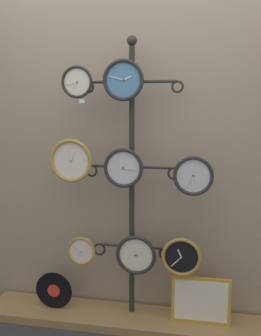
% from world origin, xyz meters
% --- Properties ---
extents(shop_wall, '(4.40, 0.04, 2.80)m').
position_xyz_m(shop_wall, '(0.00, 0.57, 1.40)').
color(shop_wall, gray).
rests_on(shop_wall, ground_plane).
extents(low_shelf, '(2.20, 0.36, 0.06)m').
position_xyz_m(low_shelf, '(0.00, 0.35, 0.03)').
color(low_shelf, '#9E7A4C').
rests_on(low_shelf, ground_plane).
extents(display_stand, '(0.71, 0.36, 2.07)m').
position_xyz_m(display_stand, '(0.00, 0.41, 0.74)').
color(display_stand, '#282623').
rests_on(display_stand, ground_plane).
extents(clock_top_left, '(0.22, 0.04, 0.22)m').
position_xyz_m(clock_top_left, '(-0.36, 0.32, 1.76)').
color(clock_top_left, silver).
extents(clock_top_center, '(0.28, 0.04, 0.28)m').
position_xyz_m(clock_top_center, '(-0.04, 0.32, 1.77)').
color(clock_top_center, '#4C84B2').
extents(clock_middle_left, '(0.31, 0.04, 0.31)m').
position_xyz_m(clock_middle_left, '(-0.42, 0.31, 1.22)').
color(clock_middle_left, silver).
extents(clock_middle_center, '(0.28, 0.04, 0.28)m').
position_xyz_m(clock_middle_center, '(-0.04, 0.33, 1.17)').
color(clock_middle_center, silver).
extents(clock_middle_right, '(0.27, 0.04, 0.27)m').
position_xyz_m(clock_middle_right, '(0.44, 0.32, 1.13)').
color(clock_middle_right, silver).
extents(clock_bottom_left, '(0.22, 0.04, 0.22)m').
position_xyz_m(clock_bottom_left, '(-0.36, 0.33, 0.54)').
color(clock_bottom_left, silver).
extents(clock_bottom_center, '(0.29, 0.04, 0.29)m').
position_xyz_m(clock_bottom_center, '(0.05, 0.33, 0.54)').
color(clock_bottom_center, silver).
extents(clock_bottom_right, '(0.28, 0.04, 0.28)m').
position_xyz_m(clock_bottom_right, '(0.37, 0.31, 0.56)').
color(clock_bottom_right, black).
extents(vinyl_record, '(0.29, 0.01, 0.29)m').
position_xyz_m(vinyl_record, '(-0.59, 0.34, 0.20)').
color(vinyl_record, black).
rests_on(vinyl_record, low_shelf).
extents(picture_frame, '(0.42, 0.02, 0.34)m').
position_xyz_m(picture_frame, '(0.51, 0.34, 0.23)').
color(picture_frame, gold).
rests_on(picture_frame, low_shelf).
extents(price_tag_upper, '(0.04, 0.00, 0.03)m').
position_xyz_m(price_tag_upper, '(-0.33, 0.32, 1.63)').
color(price_tag_upper, white).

